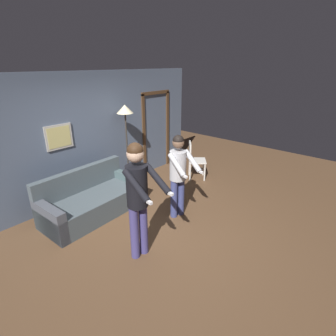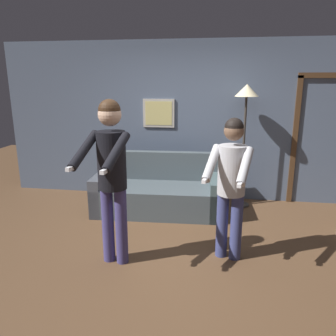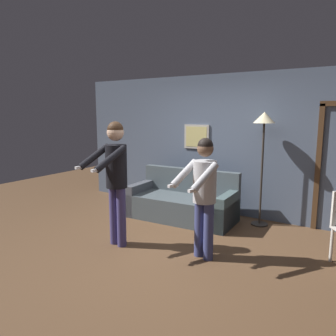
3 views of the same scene
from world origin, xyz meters
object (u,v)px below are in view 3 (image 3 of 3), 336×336
(person_standing_left, at_px, (115,171))
(person_standing_right, at_px, (204,188))
(torchiere_lamp, at_px, (264,130))
(couch, at_px, (183,204))

(person_standing_left, relative_size, person_standing_right, 1.12)
(person_standing_left, distance_m, person_standing_right, 1.28)
(torchiere_lamp, bearing_deg, person_standing_left, -127.04)
(couch, distance_m, person_standing_left, 1.77)
(couch, height_order, person_standing_left, person_standing_left)
(couch, relative_size, torchiere_lamp, 1.01)
(couch, height_order, person_standing_right, person_standing_right)
(person_standing_left, bearing_deg, person_standing_right, 12.68)
(person_standing_right, bearing_deg, couch, 129.04)
(person_standing_right, bearing_deg, person_standing_left, -167.32)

